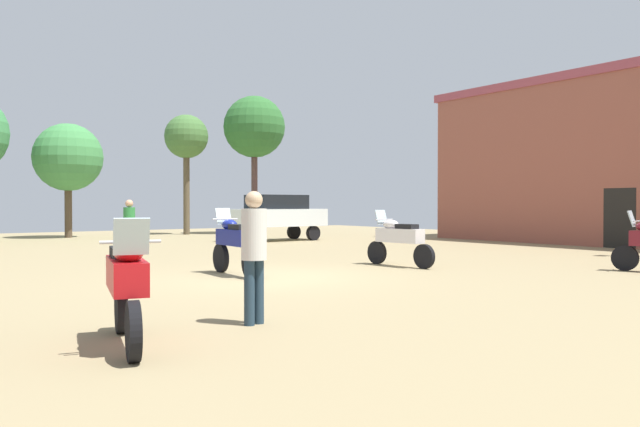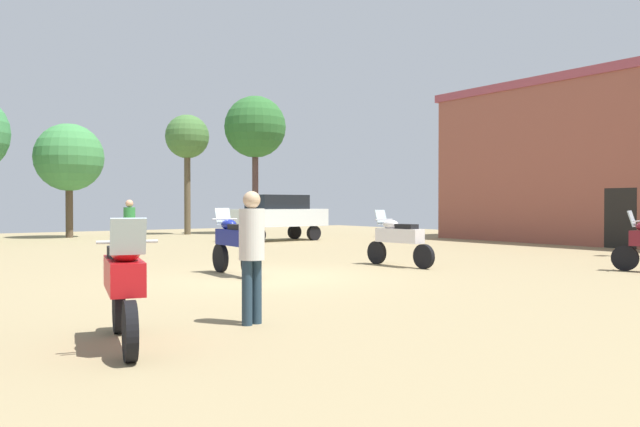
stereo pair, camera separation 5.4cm
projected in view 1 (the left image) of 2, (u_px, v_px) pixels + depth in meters
The scene contains 10 objects.
ground_plane at pixel (262, 278), 13.58m from camera, with size 44.00×52.00×0.02m.
motorcycle_1 at pixel (235, 242), 13.99m from camera, with size 0.62×2.22×1.51m.
motorcycle_3 at pixel (127, 283), 6.98m from camera, with size 0.76×2.12×1.46m.
motorcycle_8 at pixel (399, 239), 16.04m from camera, with size 0.62×2.26×1.45m.
car_1 at pixel (277, 214), 27.14m from camera, with size 4.39×2.03×2.00m.
person_1 at pixel (254, 246), 8.26m from camera, with size 0.41×0.41×1.77m.
person_2 at pixel (129, 224), 18.61m from camera, with size 0.37×0.37×1.73m.
tree_3 at pixel (186, 139), 32.84m from camera, with size 2.30×2.30×6.31m.
tree_4 at pixel (254, 128), 33.72m from camera, with size 3.32×3.32×7.45m.
tree_6 at pixel (68, 158), 29.66m from camera, with size 3.22×3.22×5.44m.
Camera 1 is at (-6.92, -11.73, 1.62)m, focal length 35.04 mm.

